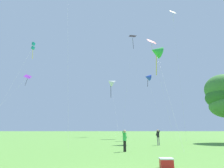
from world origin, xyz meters
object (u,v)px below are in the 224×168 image
person_in_red_shirt (125,138)px  kite_yellow_diamond (173,18)px  kite_red_high (152,45)px  person_far_back (158,136)px  picnic_cooler (166,163)px  kite_black_large (133,40)px  kite_teal_box (33,47)px  kite_green_small (156,51)px  kite_white_distant (111,82)px  kite_purple_streamer (26,79)px  kite_blue_delta (148,77)px

person_in_red_shirt → kite_yellow_diamond: bearing=58.6°
kite_red_high → person_far_back: kite_red_high is taller
person_far_back → kite_yellow_diamond: bearing=59.9°
kite_red_high → picnic_cooler: bearing=-102.5°
kite_black_large → kite_teal_box: size_ratio=1.43×
kite_green_small → kite_black_large: bearing=91.7°
kite_teal_box → person_far_back: (22.81, -15.43, -18.51)m
kite_white_distant → person_far_back: kite_white_distant is taller
kite_yellow_diamond → person_far_back: size_ratio=16.70×
kite_black_large → kite_green_small: bearing=-88.3°
kite_white_distant → picnic_cooler: 39.71m
kite_teal_box → person_in_red_shirt: (18.76, -21.35, -18.54)m
kite_purple_streamer → picnic_cooler: (23.78, -33.00, -13.40)m
kite_blue_delta → kite_black_large: kite_black_large is taller
kite_yellow_diamond → kite_green_small: kite_yellow_diamond is taller
kite_yellow_diamond → picnic_cooler: kite_yellow_diamond is taller
kite_white_distant → person_in_red_shirt: 33.66m
kite_white_distant → kite_red_high: size_ratio=0.65×
kite_purple_streamer → person_in_red_shirt: size_ratio=9.12×
kite_blue_delta → kite_yellow_diamond: bearing=-74.4°
kite_white_distant → kite_blue_delta: size_ratio=0.88×
kite_blue_delta → kite_teal_box: bearing=-155.4°
kite_teal_box → person_far_back: bearing=-34.1°
kite_yellow_diamond → kite_white_distant: bearing=143.2°
kite_black_large → picnic_cooler: 47.43m
kite_white_distant → kite_purple_streamer: kite_white_distant is taller
kite_purple_streamer → person_far_back: 35.93m
kite_yellow_diamond → kite_black_large: (-7.84, 12.42, 1.16)m
kite_white_distant → kite_yellow_diamond: size_ratio=0.53×
kite_green_small → person_in_red_shirt: 16.00m
kite_red_high → kite_black_large: kite_black_large is taller
kite_red_high → person_far_back: (-4.20, -18.28, -20.23)m
kite_white_distant → kite_purple_streamer: size_ratio=1.00×
kite_red_high → person_in_red_shirt: bearing=-108.8°
kite_teal_box → picnic_cooler: (20.27, -27.45, -19.31)m
person_in_red_shirt → kite_purple_streamer: bearing=129.6°
kite_purple_streamer → kite_blue_delta: bearing=12.8°
kite_purple_streamer → person_far_back: kite_purple_streamer is taller
kite_yellow_diamond → kite_red_high: size_ratio=1.23×
kite_white_distant → kite_black_large: bearing=16.1°
kite_red_high → kite_teal_box: bearing=-174.0°
kite_teal_box → picnic_cooler: kite_teal_box is taller
kite_yellow_diamond → kite_blue_delta: (-3.76, 13.48, -9.80)m
kite_red_high → person_in_red_shirt: size_ratio=13.98×
kite_green_small → kite_purple_streamer: bearing=147.7°
kite_yellow_diamond → person_in_red_shirt: bearing=-121.4°
kite_purple_streamer → picnic_cooler: kite_purple_streamer is taller
kite_blue_delta → person_in_red_shirt: size_ratio=10.36×
kite_yellow_diamond → picnic_cooler: 38.54m
kite_white_distant → kite_teal_box: 20.48m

